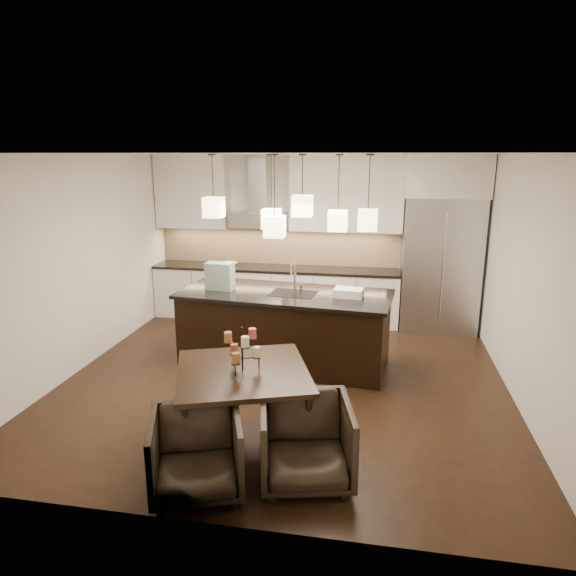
% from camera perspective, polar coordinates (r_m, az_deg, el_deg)
% --- Properties ---
extents(floor, '(5.50, 5.50, 0.02)m').
position_cam_1_polar(floor, '(6.71, -0.31, -10.06)').
color(floor, black).
rests_on(floor, ground).
extents(ceiling, '(5.50, 5.50, 0.02)m').
position_cam_1_polar(ceiling, '(6.10, -0.34, 14.79)').
color(ceiling, white).
rests_on(ceiling, wall_back).
extents(wall_back, '(5.50, 0.02, 2.80)m').
position_cam_1_polar(wall_back, '(8.93, 2.91, 5.63)').
color(wall_back, silver).
rests_on(wall_back, ground).
extents(wall_front, '(5.50, 0.02, 2.80)m').
position_cam_1_polar(wall_front, '(3.69, -8.19, -7.66)').
color(wall_front, silver).
rests_on(wall_front, ground).
extents(wall_left, '(0.02, 5.50, 2.80)m').
position_cam_1_polar(wall_left, '(7.27, -22.27, 2.48)').
color(wall_left, silver).
rests_on(wall_left, ground).
extents(wall_right, '(0.02, 5.50, 2.80)m').
position_cam_1_polar(wall_right, '(6.37, 24.89, 0.63)').
color(wall_right, silver).
rests_on(wall_right, ground).
extents(refrigerator, '(1.20, 0.72, 2.15)m').
position_cam_1_polar(refrigerator, '(8.61, 16.56, 2.50)').
color(refrigerator, '#B7B7BA').
rests_on(refrigerator, floor).
extents(fridge_panel, '(1.26, 0.72, 0.65)m').
position_cam_1_polar(fridge_panel, '(8.44, 17.26, 11.82)').
color(fridge_panel, silver).
rests_on(fridge_panel, refrigerator).
extents(lower_cabinets, '(4.21, 0.62, 0.88)m').
position_cam_1_polar(lower_cabinets, '(8.92, -1.43, -0.68)').
color(lower_cabinets, silver).
rests_on(lower_cabinets, floor).
extents(countertop, '(4.21, 0.66, 0.04)m').
position_cam_1_polar(countertop, '(8.81, -1.45, 2.20)').
color(countertop, black).
rests_on(countertop, lower_cabinets).
extents(backsplash, '(4.21, 0.02, 0.63)m').
position_cam_1_polar(backsplash, '(9.03, -1.08, 4.68)').
color(backsplash, '#CDB48C').
rests_on(backsplash, countertop).
extents(upper_cab_left, '(1.25, 0.35, 1.25)m').
position_cam_1_polar(upper_cab_left, '(9.17, -10.56, 10.51)').
color(upper_cab_left, silver).
rests_on(upper_cab_left, wall_back).
extents(upper_cab_right, '(1.85, 0.35, 1.25)m').
position_cam_1_polar(upper_cab_right, '(8.61, 6.52, 10.41)').
color(upper_cab_right, silver).
rests_on(upper_cab_right, wall_back).
extents(hood_canopy, '(0.90, 0.52, 0.24)m').
position_cam_1_polar(hood_canopy, '(8.78, -3.35, 7.58)').
color(hood_canopy, '#B7B7BA').
rests_on(hood_canopy, wall_back).
extents(hood_chimney, '(0.30, 0.28, 0.96)m').
position_cam_1_polar(hood_chimney, '(8.84, -3.24, 11.53)').
color(hood_chimney, '#B7B7BA').
rests_on(hood_chimney, hood_canopy).
extents(fruit_bowl, '(0.32, 0.32, 0.06)m').
position_cam_1_polar(fruit_bowl, '(8.94, -6.54, 2.64)').
color(fruit_bowl, silver).
rests_on(fruit_bowl, countertop).
extents(island_body, '(2.82, 1.36, 0.96)m').
position_cam_1_polar(island_body, '(7.01, -0.34, -4.63)').
color(island_body, black).
rests_on(island_body, floor).
extents(island_top, '(2.92, 1.46, 0.04)m').
position_cam_1_polar(island_top, '(6.87, -0.35, -0.67)').
color(island_top, black).
rests_on(island_top, island_body).
extents(faucet, '(0.14, 0.27, 0.41)m').
position_cam_1_polar(faucet, '(6.88, 0.78, 1.34)').
color(faucet, silver).
rests_on(faucet, island_top).
extents(tote_bag, '(0.39, 0.23, 0.37)m').
position_cam_1_polar(tote_bag, '(7.03, -7.59, 1.32)').
color(tote_bag, '#1F4E35').
rests_on(tote_bag, island_top).
extents(food_container, '(0.40, 0.30, 0.11)m').
position_cam_1_polar(food_container, '(6.68, 6.74, -0.52)').
color(food_container, silver).
rests_on(food_container, island_top).
extents(dining_table, '(1.60, 1.60, 0.75)m').
position_cam_1_polar(dining_table, '(5.25, -4.97, -12.83)').
color(dining_table, black).
rests_on(dining_table, floor).
extents(candelabra, '(0.46, 0.46, 0.44)m').
position_cam_1_polar(candelabra, '(5.00, -5.12, -6.73)').
color(candelabra, black).
rests_on(candelabra, dining_table).
extents(candle_a, '(0.10, 0.10, 0.10)m').
position_cam_1_polar(candle_a, '(5.03, -3.50, -7.10)').
color(candle_a, beige).
rests_on(candle_a, candelabra).
extents(candle_b, '(0.10, 0.10, 0.10)m').
position_cam_1_polar(candle_b, '(5.12, -6.00, -6.73)').
color(candle_b, '#BD4938').
rests_on(candle_b, candelabra).
extents(candle_c, '(0.10, 0.10, 0.10)m').
position_cam_1_polar(candle_c, '(4.90, -5.82, -7.74)').
color(candle_c, '#975928').
rests_on(candle_c, candelabra).
extents(candle_d, '(0.10, 0.10, 0.10)m').
position_cam_1_polar(candle_d, '(5.05, -3.97, -5.05)').
color(candle_d, '#BD4938').
rests_on(candle_d, candelabra).
extents(candle_e, '(0.10, 0.10, 0.10)m').
position_cam_1_polar(candle_e, '(4.97, -6.67, -5.45)').
color(candle_e, '#975928').
rests_on(candle_e, candelabra).
extents(candle_f, '(0.10, 0.10, 0.10)m').
position_cam_1_polar(candle_f, '(4.84, -4.79, -5.97)').
color(candle_f, beige).
rests_on(candle_f, candelabra).
extents(armchair_left, '(0.97, 0.98, 0.70)m').
position_cam_1_polar(armchair_left, '(4.60, -10.14, -17.67)').
color(armchair_left, black).
rests_on(armchair_left, floor).
extents(armchair_right, '(0.95, 0.97, 0.74)m').
position_cam_1_polar(armchair_right, '(4.66, 2.00, -16.73)').
color(armchair_right, black).
rests_on(armchair_right, floor).
extents(pendant_a, '(0.24, 0.24, 0.26)m').
position_cam_1_polar(pendant_a, '(6.83, -8.25, 8.85)').
color(pendant_a, '#FFEBB8').
rests_on(pendant_a, ceiling).
extents(pendant_b, '(0.24, 0.24, 0.26)m').
position_cam_1_polar(pendant_b, '(6.99, -1.84, 7.70)').
color(pendant_b, '#FFEBB8').
rests_on(pendant_b, ceiling).
extents(pendant_c, '(0.24, 0.24, 0.26)m').
position_cam_1_polar(pendant_c, '(6.43, 1.60, 9.10)').
color(pendant_c, '#FFEBB8').
rests_on(pendant_c, ceiling).
extents(pendant_d, '(0.24, 0.24, 0.26)m').
position_cam_1_polar(pendant_d, '(6.65, 5.55, 7.44)').
color(pendant_d, '#FFEBB8').
rests_on(pendant_d, ceiling).
extents(pendant_e, '(0.24, 0.24, 0.26)m').
position_cam_1_polar(pendant_e, '(6.49, 8.85, 7.47)').
color(pendant_e, '#FFEBB8').
rests_on(pendant_e, ceiling).
extents(pendant_f, '(0.24, 0.24, 0.26)m').
position_cam_1_polar(pendant_f, '(6.32, -1.49, 6.84)').
color(pendant_f, '#FFEBB8').
rests_on(pendant_f, ceiling).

